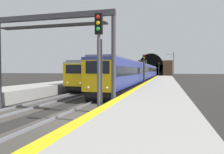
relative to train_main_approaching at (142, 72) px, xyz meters
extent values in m
plane|color=#282623|center=(-35.73, 0.00, -2.33)|extent=(320.00, 320.00, 0.00)
cube|color=#9E9B93|center=(-35.73, -4.43, -1.79)|extent=(112.00, 4.40, 1.07)
cube|color=yellow|center=(-35.73, -2.48, -1.25)|extent=(112.00, 0.50, 0.01)
cube|color=#423D38|center=(-35.73, 0.00, -2.30)|extent=(160.00, 3.06, 0.06)
cube|color=gray|center=(-35.73, 0.72, -2.20)|extent=(160.00, 0.07, 0.15)
cube|color=gray|center=(-35.73, -0.72, -2.20)|extent=(160.00, 0.07, 0.15)
cube|color=#423D38|center=(-35.73, 4.57, -2.30)|extent=(160.00, 3.13, 0.06)
cube|color=gray|center=(-35.73, 3.85, -2.20)|extent=(160.00, 0.07, 0.15)
cube|color=navy|center=(-20.37, 0.00, 0.11)|extent=(20.06, 3.03, 2.84)
cube|color=black|center=(-20.37, 0.00, 0.35)|extent=(19.26, 3.06, 0.89)
cube|color=slate|center=(-20.37, 0.00, 1.63)|extent=(19.45, 2.60, 0.20)
cube|color=black|center=(-20.37, 0.00, -1.51)|extent=(19.65, 2.69, 0.54)
cylinder|color=black|center=(-29.45, 0.08, -1.85)|extent=(0.99, 2.65, 0.97)
cylinder|color=black|center=(-27.65, 0.06, -1.85)|extent=(0.99, 2.65, 0.97)
cylinder|color=black|center=(-13.09, -0.06, -1.85)|extent=(0.99, 2.65, 0.97)
cylinder|color=black|center=(-11.29, -0.08, -1.85)|extent=(0.99, 2.65, 0.97)
cube|color=#E5B20F|center=(-30.43, 0.08, -0.03)|extent=(0.14, 2.75, 2.56)
cube|color=black|center=(-30.48, 0.08, 0.68)|extent=(0.06, 2.01, 1.02)
sphere|color=#F2EACC|center=(-30.49, -0.70, -0.96)|extent=(0.20, 0.20, 0.20)
sphere|color=#F2EACC|center=(-30.48, 0.87, -0.96)|extent=(0.20, 0.20, 0.20)
cube|color=navy|center=(0.12, 0.00, 0.11)|extent=(20.06, 3.03, 2.84)
cube|color=black|center=(0.12, 0.00, 0.61)|extent=(19.26, 3.06, 0.99)
cube|color=slate|center=(0.12, 0.00, 1.63)|extent=(19.45, 2.60, 0.20)
cube|color=black|center=(0.12, 0.00, -1.51)|extent=(19.65, 2.69, 0.54)
cylinder|color=black|center=(-8.67, 0.07, -1.85)|extent=(0.99, 2.65, 0.97)
cylinder|color=black|center=(-6.87, 0.06, -1.85)|extent=(0.99, 2.65, 0.97)
cylinder|color=black|center=(7.10, -0.06, -1.85)|extent=(0.99, 2.65, 0.97)
cylinder|color=black|center=(8.90, -0.07, -1.85)|extent=(0.99, 2.65, 0.97)
cube|color=navy|center=(20.60, 0.00, 0.11)|extent=(20.06, 3.03, 2.84)
cube|color=black|center=(20.60, 0.00, 0.43)|extent=(19.26, 3.06, 0.83)
cube|color=slate|center=(20.60, 0.00, 1.63)|extent=(19.45, 2.60, 0.20)
cube|color=black|center=(20.60, 0.00, -1.51)|extent=(19.65, 2.69, 0.54)
cylinder|color=black|center=(11.67, 0.07, -1.85)|extent=(0.99, 2.65, 0.97)
cylinder|color=black|center=(13.47, 0.06, -1.85)|extent=(0.99, 2.65, 0.97)
cylinder|color=black|center=(27.73, -0.06, -1.85)|extent=(0.99, 2.65, 0.97)
cylinder|color=black|center=(29.53, -0.07, -1.85)|extent=(0.99, 2.65, 0.97)
cube|color=black|center=(0.12, 0.00, 2.18)|extent=(1.31, 1.73, 0.90)
cube|color=gray|center=(-14.30, 4.57, 0.01)|extent=(20.96, 3.13, 2.73)
cube|color=black|center=(-14.30, 4.57, 0.44)|extent=(20.13, 3.14, 0.92)
cube|color=slate|center=(-14.30, 4.57, 1.48)|extent=(20.33, 2.70, 0.20)
cube|color=black|center=(-14.30, 4.57, -1.54)|extent=(20.54, 2.79, 0.51)
cylinder|color=black|center=(-23.64, 4.73, -1.87)|extent=(0.97, 2.56, 0.93)
cylinder|color=black|center=(-21.84, 4.70, -1.87)|extent=(0.97, 2.56, 0.93)
cylinder|color=black|center=(-6.76, 4.43, -1.87)|extent=(0.97, 2.56, 0.93)
cylinder|color=black|center=(-4.96, 4.40, -1.87)|extent=(0.97, 2.56, 0.93)
cube|color=#E5B20F|center=(-24.80, 4.75, -0.10)|extent=(0.17, 2.65, 2.51)
cube|color=black|center=(-24.85, 4.75, 0.56)|extent=(0.07, 1.93, 0.98)
sphere|color=#F2EACC|center=(-24.87, 3.99, -1.00)|extent=(0.20, 0.20, 0.20)
sphere|color=#F2EACC|center=(-24.84, 5.51, -1.00)|extent=(0.20, 0.20, 0.20)
cube|color=gray|center=(7.17, 4.57, 0.01)|extent=(20.96, 3.13, 2.73)
cube|color=black|center=(7.17, 4.57, 0.27)|extent=(20.13, 3.14, 0.89)
cube|color=slate|center=(7.17, 4.57, 1.48)|extent=(20.33, 2.70, 0.20)
cube|color=black|center=(7.17, 4.57, -1.54)|extent=(20.54, 2.79, 0.51)
cylinder|color=black|center=(-1.79, 4.72, -1.87)|extent=(0.97, 2.56, 0.93)
cylinder|color=black|center=(0.01, 4.69, -1.87)|extent=(0.97, 2.56, 0.93)
cylinder|color=black|center=(14.33, 4.44, -1.87)|extent=(0.97, 2.56, 0.93)
cylinder|color=black|center=(16.13, 4.41, -1.87)|extent=(0.97, 2.56, 0.93)
cube|color=black|center=(7.17, 4.57, 2.03)|extent=(1.33, 1.68, 0.90)
cylinder|color=#4C4C54|center=(-36.13, -1.90, -0.03)|extent=(0.16, 0.16, 4.61)
cube|color=black|center=(-36.13, -1.90, 2.80)|extent=(0.20, 0.38, 1.05)
cube|color=#4C4C54|center=(-35.99, -1.90, -0.03)|extent=(0.04, 0.28, 4.15)
sphere|color=red|center=(-36.26, -1.90, 3.13)|extent=(0.20, 0.20, 0.20)
sphere|color=yellow|center=(-36.26, -1.90, 2.83)|extent=(0.20, 0.20, 0.20)
sphere|color=green|center=(-36.26, -1.90, 2.53)|extent=(0.20, 0.20, 0.20)
cylinder|color=#38383D|center=(-14.59, -1.90, -0.15)|extent=(0.16, 0.16, 4.36)
cube|color=black|center=(-14.59, -1.90, 2.40)|extent=(0.20, 0.38, 0.75)
cube|color=#38383D|center=(-14.45, -1.90, -0.15)|extent=(0.04, 0.28, 3.92)
sphere|color=red|center=(-14.72, -1.90, 2.58)|extent=(0.20, 0.20, 0.20)
sphere|color=yellow|center=(-14.72, -1.90, 2.28)|extent=(0.20, 0.20, 0.20)
cylinder|color=#38383D|center=(40.57, -1.90, 0.15)|extent=(0.16, 0.16, 4.97)
cube|color=black|center=(40.57, -1.90, 3.16)|extent=(0.20, 0.38, 1.05)
cube|color=#38383D|center=(40.71, -1.90, 0.15)|extent=(0.04, 0.28, 4.47)
sphere|color=red|center=(40.44, -1.90, 3.49)|extent=(0.20, 0.20, 0.20)
sphere|color=yellow|center=(40.44, -1.90, 3.19)|extent=(0.20, 0.20, 0.20)
sphere|color=green|center=(40.44, -1.90, 2.89)|extent=(0.20, 0.20, 0.20)
cylinder|color=#3F3F47|center=(-33.60, -2.03, 0.77)|extent=(0.28, 0.28, 6.21)
cube|color=#3F3F47|center=(-33.60, 2.28, 4.05)|extent=(0.36, 8.90, 0.35)
cube|color=#2D2D33|center=(-33.60, 2.28, 3.42)|extent=(0.70, 7.76, 0.08)
cube|color=brown|center=(55.94, 2.28, 1.32)|extent=(2.20, 19.81, 7.30)
cube|color=black|center=(54.79, 2.28, 0.22)|extent=(0.12, 11.10, 5.11)
cylinder|color=black|center=(54.79, 2.28, 2.78)|extent=(0.12, 11.10, 11.10)
cylinder|color=#595B60|center=(17.85, -7.02, 1.68)|extent=(0.22, 0.22, 8.03)
cylinder|color=#595B60|center=(17.85, -5.87, 5.09)|extent=(0.08, 2.31, 0.08)
cylinder|color=#595B60|center=(11.84, 11.59, 1.21)|extent=(0.22, 0.22, 7.08)
cylinder|color=#595B60|center=(11.84, 10.59, 4.15)|extent=(0.08, 2.01, 0.08)
camera|label=1|loc=(-46.48, -5.31, 0.45)|focal=34.01mm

